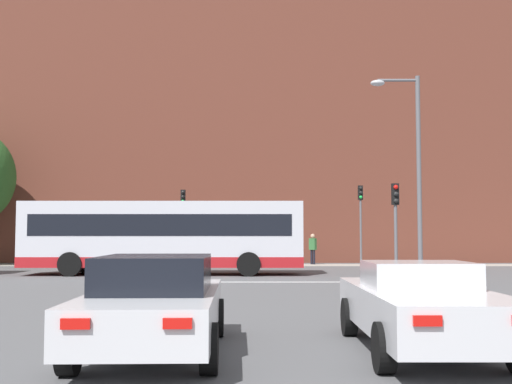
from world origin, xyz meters
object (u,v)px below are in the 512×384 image
(street_lamp_junction, at_px, (408,158))
(car_roadster_right, at_px, (417,305))
(traffic_light_far_right, at_px, (358,212))
(pedestrian_walking_east, at_px, (310,246))
(pedestrian_waiting, at_px, (125,249))
(bus_crossing_lead, at_px, (161,236))
(car_saloon_left, at_px, (152,303))
(traffic_light_near_right, at_px, (393,214))
(traffic_light_far_left, at_px, (180,214))

(street_lamp_junction, bearing_deg, car_roadster_right, -103.24)
(car_roadster_right, distance_m, traffic_light_far_right, 26.32)
(pedestrian_walking_east, bearing_deg, pedestrian_waiting, 42.04)
(street_lamp_junction, bearing_deg, pedestrian_waiting, 132.28)
(bus_crossing_lead, distance_m, street_lamp_junction, 11.19)
(bus_crossing_lead, distance_m, pedestrian_walking_east, 11.78)
(car_saloon_left, distance_m, pedestrian_walking_east, 27.97)
(traffic_light_far_right, relative_size, street_lamp_junction, 0.61)
(traffic_light_near_right, bearing_deg, traffic_light_far_left, 128.33)
(traffic_light_far_left, xyz_separation_m, street_lamp_junction, (9.53, -13.22, 1.60))
(bus_crossing_lead, height_order, pedestrian_waiting, bus_crossing_lead)
(traffic_light_near_right, distance_m, street_lamp_junction, 2.47)
(traffic_light_far_right, bearing_deg, car_roadster_right, -97.40)
(traffic_light_far_right, distance_m, traffic_light_near_right, 11.72)
(traffic_light_near_right, bearing_deg, bus_crossing_lead, 157.32)
(car_saloon_left, height_order, traffic_light_far_right, traffic_light_far_right)
(traffic_light_far_left, height_order, pedestrian_waiting, traffic_light_far_left)
(traffic_light_far_right, xyz_separation_m, traffic_light_far_left, (-9.89, 0.05, -0.14))
(car_roadster_right, relative_size, pedestrian_walking_east, 2.77)
(traffic_light_far_left, height_order, pedestrian_walking_east, traffic_light_far_left)
(car_saloon_left, relative_size, traffic_light_near_right, 1.34)
(pedestrian_waiting, bearing_deg, pedestrian_walking_east, -54.87)
(car_roadster_right, bearing_deg, pedestrian_waiting, 109.96)
(bus_crossing_lead, bearing_deg, traffic_light_far_left, 0.62)
(car_roadster_right, bearing_deg, street_lamp_junction, 76.81)
(car_roadster_right, relative_size, pedestrian_waiting, 3.08)
(traffic_light_far_left, distance_m, pedestrian_walking_east, 7.68)
(pedestrian_walking_east, bearing_deg, traffic_light_far_right, -170.17)
(traffic_light_far_right, xyz_separation_m, pedestrian_waiting, (-13.09, 0.83, -2.06))
(traffic_light_far_left, bearing_deg, traffic_light_near_right, -51.67)
(car_roadster_right, xyz_separation_m, pedestrian_walking_east, (0.83, 27.42, 0.36))
(car_roadster_right, xyz_separation_m, bus_crossing_lead, (-6.43, 18.15, 1.00))
(street_lamp_junction, xyz_separation_m, pedestrian_waiting, (-12.73, 14.00, -3.52))
(street_lamp_junction, height_order, pedestrian_walking_east, street_lamp_junction)
(car_roadster_right, relative_size, traffic_light_near_right, 1.34)
(pedestrian_walking_east, bearing_deg, car_roadster_right, 127.16)
(bus_crossing_lead, bearing_deg, traffic_light_far_right, -51.34)
(car_roadster_right, relative_size, traffic_light_far_left, 1.16)
(traffic_light_far_left, bearing_deg, car_roadster_right, -75.96)
(car_roadster_right, relative_size, bus_crossing_lead, 0.41)
(traffic_light_near_right, distance_m, pedestrian_walking_east, 13.32)
(traffic_light_far_right, distance_m, pedestrian_waiting, 13.28)
(pedestrian_waiting, bearing_deg, car_roadster_right, -128.12)
(traffic_light_far_left, relative_size, pedestrian_waiting, 2.67)
(traffic_light_near_right, height_order, traffic_light_far_left, traffic_light_far_left)
(car_roadster_right, distance_m, bus_crossing_lead, 19.29)
(bus_crossing_lead, xyz_separation_m, pedestrian_walking_east, (7.26, 9.26, -0.64))
(traffic_light_near_right, bearing_deg, street_lamp_junction, -80.47)
(car_saloon_left, distance_m, street_lamp_junction, 15.17)
(car_saloon_left, relative_size, bus_crossing_lead, 0.41)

